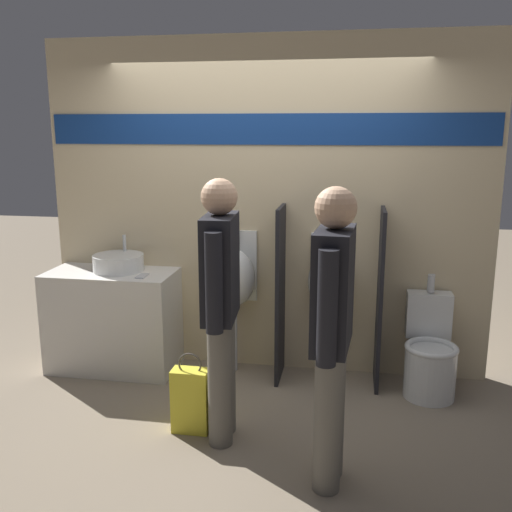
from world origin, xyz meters
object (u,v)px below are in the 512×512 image
cell_phone (142,276)px  urinal_far (330,282)px  sink_basin (118,263)px  person_with_lanyard (221,300)px  toilet (430,356)px  shopping_bag (191,400)px  urinal_near_counter (234,277)px  person_in_vest (332,327)px

cell_phone → urinal_far: bearing=9.3°
sink_basin → person_with_lanyard: size_ratio=0.24×
toilet → person_with_lanyard: bearing=-147.6°
person_with_lanyard → shopping_bag: (-0.22, 0.04, -0.72)m
toilet → urinal_near_counter: bearing=173.6°
sink_basin → cell_phone: bearing=-30.9°
toilet → shopping_bag: (-1.63, -0.85, -0.08)m
cell_phone → person_with_lanyard: person_with_lanyard is taller
urinal_far → sink_basin: bearing=-177.3°
urinal_far → person_in_vest: (0.07, -1.43, 0.14)m
cell_phone → person_in_vest: person_in_vest is taller
urinal_near_counter → person_in_vest: size_ratio=0.71×
sink_basin → person_in_vest: bearing=-36.8°
urinal_near_counter → shopping_bag: bearing=-94.7°
urinal_far → person_with_lanyard: person_with_lanyard is taller
urinal_far → shopping_bag: bearing=-129.9°
urinal_near_counter → toilet: 1.64m
sink_basin → urinal_far: 1.74m
sink_basin → cell_phone: (0.26, -0.16, -0.06)m
urinal_near_counter → cell_phone: bearing=-161.0°
sink_basin → person_with_lanyard: bearing=-41.9°
urinal_far → urinal_near_counter: bearing=180.0°
person_with_lanyard → urinal_near_counter: bearing=2.9°
urinal_near_counter → toilet: bearing=-6.4°
sink_basin → shopping_bag: bearing=-47.2°
toilet → urinal_far: bearing=167.3°
toilet → person_with_lanyard: 1.79m
toilet → person_in_vest: 1.58m
person_with_lanyard → shopping_bag: 0.75m
urinal_far → shopping_bag: size_ratio=2.18×
sink_basin → toilet: size_ratio=0.47×
sink_basin → urinal_near_counter: bearing=4.8°
cell_phone → urinal_near_counter: (0.70, 0.24, -0.04)m
urinal_far → person_in_vest: person_in_vest is taller
shopping_bag → toilet: bearing=27.6°
sink_basin → urinal_far: bearing=2.7°
sink_basin → urinal_far: urinal_far is taller
cell_phone → person_in_vest: bearing=-37.7°
person_with_lanyard → shopping_bag: person_with_lanyard is taller
urinal_far → person_with_lanyard: 1.25m
sink_basin → person_with_lanyard: (1.10, -0.99, 0.03)m
urinal_near_counter → urinal_far: bearing=0.0°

